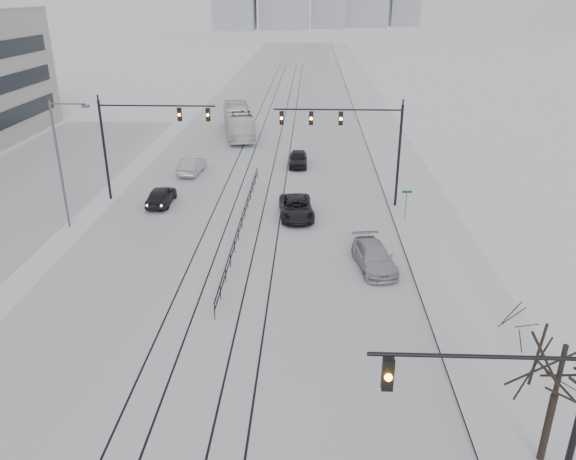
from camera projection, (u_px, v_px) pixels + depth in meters
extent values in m
cube|color=silver|center=(271.00, 133.00, 67.58)|extent=(22.00, 260.00, 0.02)
cube|color=silver|center=(384.00, 133.00, 67.04)|extent=(5.00, 260.00, 0.16)
cube|color=gray|center=(363.00, 133.00, 67.14)|extent=(0.10, 260.00, 0.12)
cube|color=silver|center=(3.00, 201.00, 45.33)|extent=(14.00, 60.00, 0.03)
cube|color=black|center=(226.00, 184.00, 49.27)|extent=(0.10, 180.00, 0.01)
cube|color=black|center=(242.00, 185.00, 49.22)|extent=(0.10, 180.00, 0.01)
cube|color=black|center=(269.00, 185.00, 49.13)|extent=(0.10, 180.00, 0.01)
cube|color=black|center=(285.00, 185.00, 49.08)|extent=(0.10, 180.00, 0.01)
cylinder|color=black|center=(571.00, 449.00, 16.07)|extent=(0.20, 0.20, 7.00)
cylinder|color=black|center=(480.00, 357.00, 14.98)|extent=(6.00, 0.12, 0.12)
cube|color=black|center=(388.00, 374.00, 15.32)|extent=(0.32, 0.24, 1.00)
sphere|color=orange|center=(388.00, 377.00, 15.19)|extent=(0.22, 0.22, 0.22)
cylinder|color=black|center=(399.00, 158.00, 42.59)|extent=(0.20, 0.20, 8.00)
cylinder|color=black|center=(338.00, 110.00, 41.36)|extent=(9.50, 0.12, 0.12)
cube|color=black|center=(282.00, 118.00, 41.77)|extent=(0.32, 0.24, 1.00)
sphere|color=orange|center=(282.00, 118.00, 41.64)|extent=(0.22, 0.22, 0.22)
cube|color=black|center=(311.00, 118.00, 41.69)|extent=(0.32, 0.24, 1.00)
sphere|color=orange|center=(311.00, 119.00, 41.56)|extent=(0.22, 0.22, 0.22)
cube|color=black|center=(341.00, 118.00, 41.61)|extent=(0.32, 0.24, 1.00)
sphere|color=orange|center=(341.00, 119.00, 41.48)|extent=(0.22, 0.22, 0.22)
cylinder|color=black|center=(105.00, 151.00, 44.38)|extent=(0.20, 0.20, 8.00)
cylinder|color=black|center=(157.00, 106.00, 42.80)|extent=(9.00, 0.12, 0.12)
cube|color=black|center=(208.00, 115.00, 42.91)|extent=(0.32, 0.24, 1.00)
sphere|color=orange|center=(208.00, 115.00, 42.78)|extent=(0.22, 0.22, 0.22)
cube|color=black|center=(180.00, 114.00, 42.99)|extent=(0.32, 0.24, 1.00)
sphere|color=orange|center=(179.00, 115.00, 42.86)|extent=(0.22, 0.22, 0.22)
cylinder|color=#595B60|center=(60.00, 166.00, 38.70)|extent=(0.16, 0.16, 9.00)
cylinder|color=#595B60|center=(67.00, 104.00, 36.98)|extent=(2.40, 0.10, 0.10)
cube|color=#595B60|center=(86.00, 106.00, 36.99)|extent=(0.50, 0.25, 0.18)
cylinder|color=black|center=(547.00, 429.00, 19.58)|extent=(0.26, 0.26, 3.00)
cylinder|color=black|center=(559.00, 377.00, 18.70)|extent=(0.18, 0.18, 2.50)
cube|color=black|center=(242.00, 217.00, 39.61)|extent=(0.06, 24.00, 0.06)
cube|color=black|center=(242.00, 222.00, 39.77)|extent=(0.06, 24.00, 0.06)
cylinder|color=#595B60|center=(406.00, 206.00, 40.91)|extent=(0.06, 0.06, 2.40)
cube|color=#0C4C19|center=(407.00, 192.00, 40.48)|extent=(0.70, 0.04, 0.18)
imported|color=black|center=(161.00, 196.00, 44.37)|extent=(1.77, 4.36, 1.48)
imported|color=#A6AAAE|center=(192.00, 166.00, 52.00)|extent=(2.04, 4.70, 1.50)
imported|color=black|center=(296.00, 208.00, 41.91)|extent=(2.92, 5.44, 1.45)
imported|color=#B0B2B8|center=(374.00, 257.00, 34.12)|extent=(2.82, 5.23, 1.44)
imported|color=black|center=(298.00, 159.00, 54.23)|extent=(1.77, 4.34, 1.47)
imported|color=white|center=(238.00, 121.00, 65.44)|extent=(5.16, 12.56, 3.41)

